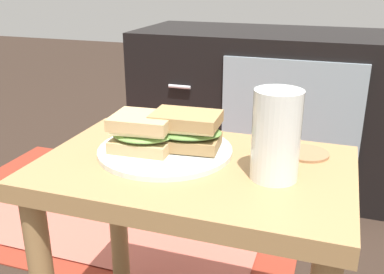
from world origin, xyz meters
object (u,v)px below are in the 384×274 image
object	(u,v)px
plate	(165,150)
coaster	(306,153)
sandwich_back	(186,130)
tv_cabinet	(265,108)
beer_glass	(276,136)
sandwich_front	(143,132)

from	to	relation	value
plate	coaster	bearing A→B (deg)	16.91
sandwich_back	coaster	xyz separation A→B (m)	(0.22, 0.06, -0.04)
tv_cabinet	coaster	world-z (taller)	tv_cabinet
sandwich_back	tv_cabinet	bearing A→B (deg)	89.95
plate	coaster	distance (m)	0.27
plate	coaster	world-z (taller)	plate
beer_glass	tv_cabinet	bearing A→B (deg)	100.26
sandwich_back	beer_glass	distance (m)	0.19
tv_cabinet	coaster	xyz separation A→B (m)	(0.22, -0.84, 0.17)
tv_cabinet	sandwich_front	bearing A→B (deg)	-94.57
sandwich_front	plate	bearing A→B (deg)	22.91
tv_cabinet	beer_glass	bearing A→B (deg)	-79.74
sandwich_back	beer_glass	world-z (taller)	beer_glass
sandwich_front	sandwich_back	size ratio (longest dim) A/B	0.87
sandwich_front	beer_glass	distance (m)	0.25
plate	sandwich_back	xyz separation A→B (m)	(0.04, 0.02, 0.04)
plate	beer_glass	distance (m)	0.23
plate	sandwich_front	bearing A→B (deg)	-157.09
tv_cabinet	sandwich_back	xyz separation A→B (m)	(-0.00, -0.90, 0.21)
sandwich_back	coaster	size ratio (longest dim) A/B	1.71
plate	sandwich_back	distance (m)	0.06
tv_cabinet	plate	xyz separation A→B (m)	(-0.04, -0.92, 0.17)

